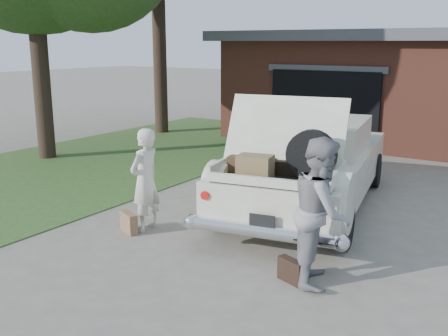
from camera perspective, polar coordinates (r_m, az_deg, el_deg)
The scene contains 8 objects.
ground at distance 7.81m, azimuth -2.45°, elevation -8.74°, with size 90.00×90.00×0.00m, color gray.
grass_strip at distance 13.49m, azimuth -14.04°, elevation 0.48°, with size 6.00×16.00×0.02m, color #2D4C1E.
house at distance 17.67m, azimuth 22.89°, elevation 8.29°, with size 12.80×7.80×3.30m.
sedan at distance 9.63m, azimuth 9.27°, elevation 0.46°, with size 3.13×5.82×2.17m.
woman_left at distance 8.39m, azimuth -8.59°, elevation -1.32°, with size 0.61×0.40×1.66m, color beige.
woman_right at distance 6.59m, azimuth 10.58°, elevation -4.64°, with size 0.90×0.70×1.85m, color gray.
suitcase_left at distance 8.52m, azimuth -10.32°, elevation -5.85°, with size 0.42×0.13×0.32m, color #93674A.
suitcase_right at distance 6.78m, azimuth 7.35°, elevation -11.04°, with size 0.39×0.12×0.30m, color black.
Camera 1 is at (4.25, -5.85, 2.95)m, focal length 42.00 mm.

